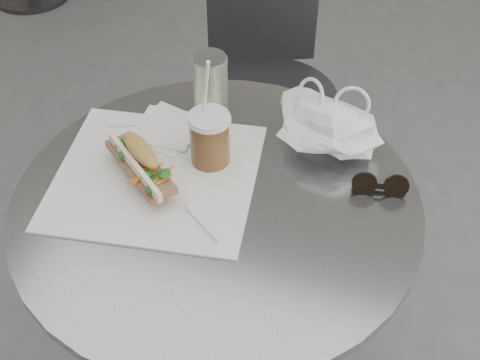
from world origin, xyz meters
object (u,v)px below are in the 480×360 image
(chair_far, at_px, (264,126))
(sunglasses, at_px, (380,185))
(cafe_table, at_px, (219,290))
(drink_can, at_px, (210,85))
(iced_coffee, at_px, (210,138))
(banh_mi, at_px, (141,163))

(chair_far, relative_size, sunglasses, 7.17)
(cafe_table, height_order, drink_can, drink_can)
(iced_coffee, bearing_deg, chair_far, 96.92)
(drink_can, bearing_deg, sunglasses, -18.14)
(iced_coffee, xyz_separation_m, drink_can, (-0.06, 0.15, 0.01))
(drink_can, bearing_deg, banh_mi, -101.19)
(chair_far, relative_size, iced_coffee, 3.16)
(cafe_table, relative_size, chair_far, 1.00)
(sunglasses, relative_size, drink_can, 0.77)
(chair_far, distance_m, banh_mi, 0.82)
(drink_can, bearing_deg, cafe_table, -66.98)
(cafe_table, height_order, sunglasses, sunglasses)
(cafe_table, distance_m, iced_coffee, 0.35)
(cafe_table, distance_m, drink_can, 0.43)
(cafe_table, height_order, iced_coffee, iced_coffee)
(chair_far, bearing_deg, banh_mi, 64.28)
(sunglasses, height_order, drink_can, drink_can)
(chair_far, height_order, banh_mi, banh_mi)
(chair_far, bearing_deg, iced_coffee, 73.62)
(cafe_table, xyz_separation_m, chair_far, (-0.12, 0.70, -0.12))
(iced_coffee, bearing_deg, banh_mi, -138.73)
(cafe_table, xyz_separation_m, iced_coffee, (-0.05, 0.09, 0.33))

